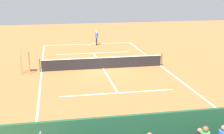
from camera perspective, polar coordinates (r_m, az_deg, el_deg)
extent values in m
plane|color=#BC6033|center=(26.00, -1.65, -0.30)|extent=(60.00, 60.00, 0.00)
cube|color=white|center=(36.62, -4.42, 4.19)|extent=(10.00, 0.10, 0.01)
cube|color=white|center=(15.88, 4.82, -10.68)|extent=(10.00, 0.10, 0.01)
cube|color=white|center=(27.21, 8.80, 0.23)|extent=(0.10, 22.00, 0.01)
cube|color=white|center=(25.71, -12.72, -0.84)|extent=(0.10, 22.00, 0.01)
cube|color=white|center=(31.81, -3.40, 2.55)|extent=(7.50, 0.10, 0.01)
cube|color=white|center=(20.32, 1.09, -4.74)|extent=(7.50, 0.10, 0.01)
cube|color=white|center=(26.00, -1.65, -0.29)|extent=(0.10, 12.10, 0.01)
cube|color=white|center=(36.62, -4.42, 4.19)|extent=(0.10, 0.30, 0.01)
cube|color=black|center=(25.88, -1.66, 0.67)|extent=(10.00, 0.02, 0.91)
cube|color=white|center=(25.76, -1.67, 1.72)|extent=(10.00, 0.04, 0.06)
cylinder|color=#2D5133|center=(27.11, 9.04, 1.33)|extent=(0.10, 0.10, 1.07)
cylinder|color=#2D5133|center=(25.58, -13.01, 0.29)|extent=(0.10, 0.10, 1.07)
sphere|color=brown|center=(10.61, 16.68, -10.77)|extent=(0.20, 0.20, 0.20)
sphere|color=#8C6647|center=(11.95, 19.66, -10.41)|extent=(0.20, 0.20, 0.20)
sphere|color=#8C6647|center=(12.55, 15.69, -11.08)|extent=(0.20, 0.20, 0.20)
cylinder|color=#A88456|center=(25.59, -14.83, 0.79)|extent=(0.07, 0.07, 1.60)
cylinder|color=#A88456|center=(25.64, -16.17, 0.73)|extent=(0.07, 0.07, 1.60)
cylinder|color=#A88456|center=(25.01, -14.92, 0.46)|extent=(0.07, 0.07, 1.60)
cylinder|color=#A88456|center=(25.06, -16.28, 0.39)|extent=(0.07, 0.07, 1.60)
cube|color=#A88456|center=(25.14, -15.68, 2.43)|extent=(0.56, 0.56, 0.06)
cube|color=#A88456|center=(24.85, -15.77, 2.92)|extent=(0.56, 0.06, 0.48)
cube|color=#A88456|center=(25.08, -15.12, 2.79)|extent=(0.04, 0.48, 0.04)
cube|color=#A88456|center=(25.13, -16.30, 2.73)|extent=(0.04, 0.48, 0.04)
cube|color=#234C2D|center=(14.30, 16.04, -10.99)|extent=(1.80, 0.04, 0.36)
cylinder|color=black|center=(35.95, -2.83, 4.70)|extent=(0.14, 0.14, 0.85)
cylinder|color=black|center=(35.74, -2.86, 4.63)|extent=(0.14, 0.14, 0.85)
cylinder|color=blue|center=(35.72, -2.86, 5.81)|extent=(0.43, 0.43, 0.60)
sphere|color=beige|center=(35.66, -2.87, 6.46)|extent=(0.22, 0.22, 0.22)
cylinder|color=beige|center=(35.43, -2.90, 6.55)|extent=(0.26, 0.14, 0.55)
cylinder|color=beige|center=(35.93, -2.83, 5.91)|extent=(0.11, 0.11, 0.50)
cylinder|color=black|center=(35.61, -3.72, 3.91)|extent=(0.22, 0.22, 0.03)
torus|color=#D8CC4C|center=(35.77, -4.06, 3.96)|extent=(0.43, 0.43, 0.02)
cylinder|color=white|center=(35.77, -4.06, 3.96)|extent=(0.25, 0.25, 0.00)
sphere|color=#CCDB33|center=(33.37, -1.24, 3.22)|extent=(0.07, 0.07, 0.07)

